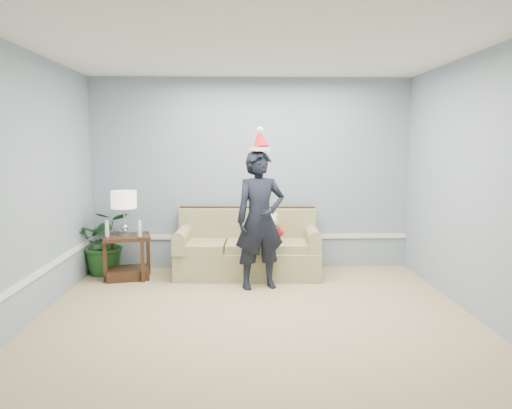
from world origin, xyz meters
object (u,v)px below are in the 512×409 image
object	(u,v)px
table_lamp	(124,201)
man	(260,220)
side_table	(127,262)
teddy_bear	(272,231)
houseplant	(106,242)
sofa	(248,252)

from	to	relation	value
table_lamp	man	world-z (taller)	man
side_table	teddy_bear	world-z (taller)	teddy_bear
side_table	teddy_bear	bearing A→B (deg)	1.28
houseplant	teddy_bear	bearing A→B (deg)	-5.40
man	teddy_bear	xyz separation A→B (m)	(0.18, 0.53, -0.24)
sofa	side_table	size ratio (longest dim) A/B	2.77
table_lamp	houseplant	size ratio (longest dim) A/B	0.67
man	teddy_bear	distance (m)	0.61
teddy_bear	sofa	bearing A→B (deg)	162.79
man	sofa	bearing A→B (deg)	87.57
table_lamp	teddy_bear	xyz separation A→B (m)	(1.94, 0.04, -0.41)
table_lamp	teddy_bear	distance (m)	1.98
sofa	man	size ratio (longest dim) A/B	1.15
side_table	man	bearing A→B (deg)	-15.59
side_table	man	distance (m)	1.91
sofa	table_lamp	world-z (taller)	table_lamp
sofa	side_table	distance (m)	1.61
side_table	table_lamp	bearing A→B (deg)	161.02
side_table	houseplant	size ratio (longest dim) A/B	0.80
sofa	man	bearing A→B (deg)	-74.93
teddy_bear	table_lamp	bearing A→B (deg)	-177.76
sofa	table_lamp	xyz separation A→B (m)	(-1.62, -0.14, 0.71)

